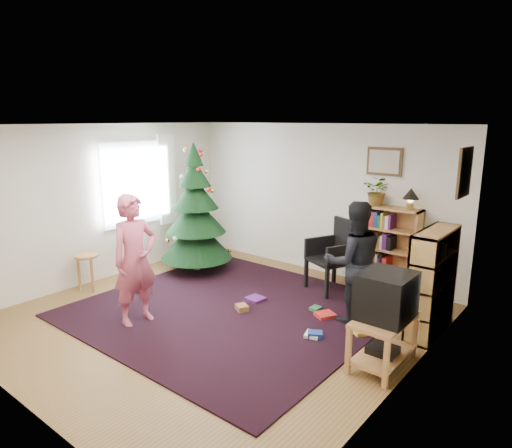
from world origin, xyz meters
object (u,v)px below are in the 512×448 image
Objects in this scene: picture_right at (465,172)px; potted_plant at (378,191)px; bookshelf_back at (387,248)px; bookshelf_right at (432,281)px; armchair at (336,252)px; christmas_tree at (196,219)px; person_standing at (135,260)px; table_lamp at (411,195)px; crt_tv at (386,295)px; stool at (87,263)px; tv_stand at (383,337)px; person_by_chair at (354,263)px; picture_back at (384,162)px.

potted_plant is at bearing 156.24° from picture_right.
bookshelf_back is 1.00× the size of bookshelf_right.
picture_right is 0.55× the size of armchair.
bookshelf_right is 2.92× the size of potted_plant.
christmas_tree is 2.11m from person_standing.
picture_right reaches higher than person_standing.
christmas_tree is at bearing -138.58° from armchair.
bookshelf_right is 1.19× the size of armchair.
bookshelf_back is 0.90m from table_lamp.
bookshelf_back is 2.34× the size of crt_tv.
armchair is (-0.63, -0.43, -0.07)m from bookshelf_back.
stool is (-4.54, -1.86, -0.23)m from bookshelf_right.
armchair reaches higher than tv_stand.
person_standing is at bearing -127.00° from table_lamp.
armchair is 1.17m from person_by_chair.
tv_stand is at bearing -99.62° from picture_right.
picture_right reaches higher than christmas_tree.
stool is 4.90m from table_lamp.
bookshelf_right reaches higher than armchair.
armchair is at bearing -22.69° from person_standing.
picture_back is 1.24× the size of potted_plant.
potted_plant is (1.82, 3.08, 0.68)m from person_standing.
bookshelf_back is 2.29× the size of stool.
crt_tv is at bearing -13.74° from christmas_tree.
armchair is at bearing 174.77° from picture_right.
picture_back reaches higher than person_standing.
potted_plant is (-0.02, -0.14, -0.43)m from picture_back.
bookshelf_right is 4.18× the size of table_lamp.
tv_stand is 2.27m from armchair.
potted_plant reaches higher than table_lamp.
stool is at bearing -21.08° from person_by_chair.
bookshelf_right is at bearing -50.64° from person_standing.
armchair is (-1.77, 0.16, -1.36)m from picture_right.
table_lamp is at bearing -142.42° from person_by_chair.
bookshelf_back reaches higher than tv_stand.
christmas_tree is 1.87m from stool.
christmas_tree is at bearing 92.39° from bookshelf_right.
table_lamp is (-0.84, 0.59, -0.44)m from picture_right.
person_by_chair is at bearing -76.51° from potted_plant.
person_standing reaches higher than tv_stand.
crt_tv is at bearing -62.66° from potted_plant.
picture_right is 1.53m from potted_plant.
tv_stand is 0.47m from crt_tv.
armchair reaches higher than stool.
bookshelf_back is at bearing -36.17° from picture_back.
picture_back is 4.74m from stool.
tv_stand is at bearing 0.00° from crt_tv.
tv_stand is (-0.26, -1.50, -1.63)m from picture_right.
bookshelf_back is at bearing 39.01° from stool.
bookshelf_right is 0.95m from person_by_chair.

